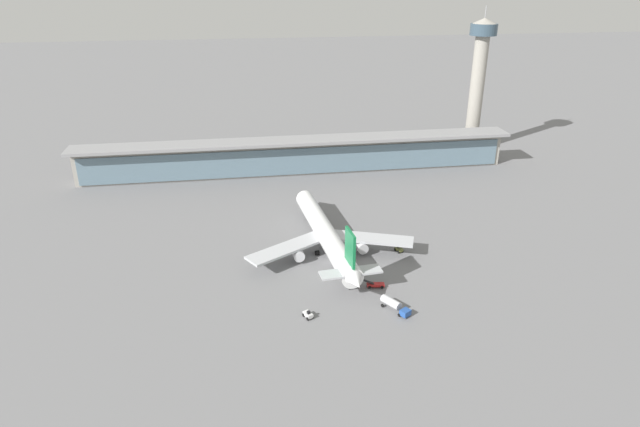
{
  "coord_description": "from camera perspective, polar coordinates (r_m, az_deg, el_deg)",
  "views": [
    {
      "loc": [
        -24.93,
        -140.16,
        79.21
      ],
      "look_at": [
        0.0,
        17.22,
        8.3
      ],
      "focal_mm": 30.6,
      "sensor_mm": 36.0,
      "label": 1
    }
  ],
  "objects": [
    {
      "name": "terminal_building",
      "position": [
        232.82,
        -2.43,
        6.12
      ],
      "size": [
        183.6,
        12.8,
        15.2
      ],
      "color": "#9E998E",
      "rests_on": "ground"
    },
    {
      "name": "service_truck_by_tail_white",
      "position": [
        138.28,
        -1.26,
        -10.52
      ],
      "size": [
        2.72,
        3.31,
        2.05
      ],
      "color": "silver",
      "rests_on": "ground"
    },
    {
      "name": "airliner_on_stand",
      "position": [
        166.48,
        0.66,
        -2.22
      ],
      "size": [
        51.9,
        67.79,
        18.04
      ],
      "color": "white",
      "rests_on": "ground"
    },
    {
      "name": "service_truck_near_nose_olive",
      "position": [
        170.15,
        8.24,
        -3.69
      ],
      "size": [
        2.44,
        3.23,
        2.05
      ],
      "color": "olive",
      "rests_on": "ground"
    },
    {
      "name": "ground_plane",
      "position": [
        162.91,
        0.95,
        -5.1
      ],
      "size": [
        1200.0,
        1200.0,
        0.0
      ],
      "primitive_type": "plane",
      "color": "slate"
    },
    {
      "name": "service_truck_mid_apron_blue",
      "position": [
        141.69,
        7.76,
        -9.42
      ],
      "size": [
        6.51,
        8.47,
        2.95
      ],
      "color": "#234C9E",
      "rests_on": "ground"
    },
    {
      "name": "control_tower",
      "position": [
        267.51,
        16.24,
        13.75
      ],
      "size": [
        12.0,
        12.0,
        65.59
      ],
      "color": "#9E998E",
      "rests_on": "ground"
    },
    {
      "name": "service_truck_under_wing_red",
      "position": [
        151.13,
        5.75,
        -7.39
      ],
      "size": [
        6.93,
        2.58,
        2.7
      ],
      "color": "#B21E1E",
      "rests_on": "ground"
    }
  ]
}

